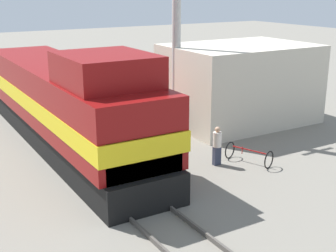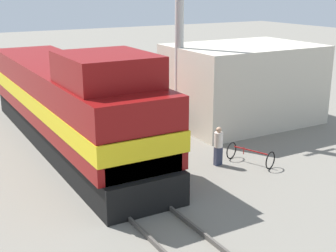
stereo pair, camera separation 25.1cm
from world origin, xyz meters
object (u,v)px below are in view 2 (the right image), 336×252
person_bystander (218,145)px  vendor_umbrella (144,101)px  locomotive (71,105)px  utility_pole (179,18)px  bicycle (250,155)px  billboard_sign (175,68)px

person_bystander → vendor_umbrella: bearing=99.0°
vendor_umbrella → person_bystander: bearing=-81.0°
locomotive → vendor_umbrella: 3.58m
utility_pole → bicycle: (-0.12, -5.75, -5.06)m
person_bystander → utility_pole: bearing=75.9°
person_bystander → bicycle: person_bystander is taller
vendor_umbrella → utility_pole: bearing=8.1°
vendor_umbrella → locomotive: bearing=-178.8°
locomotive → person_bystander: (4.35, -4.85, -1.12)m
vendor_umbrella → person_bystander: size_ratio=1.55×
bicycle → billboard_sign: bearing=-119.8°
locomotive → billboard_sign: locomotive is taller
locomotive → person_bystander: locomotive is taller
vendor_umbrella → billboard_sign: billboard_sign is taller
person_bystander → bicycle: 1.39m
locomotive → billboard_sign: size_ratio=4.52×
vendor_umbrella → bicycle: bearing=-70.1°
locomotive → utility_pole: size_ratio=1.45×
utility_pole → person_bystander: (-1.31, -5.22, -4.58)m
utility_pole → bicycle: bearing=-91.2°
locomotive → vendor_umbrella: locomotive is taller
utility_pole → vendor_umbrella: bearing=-171.9°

